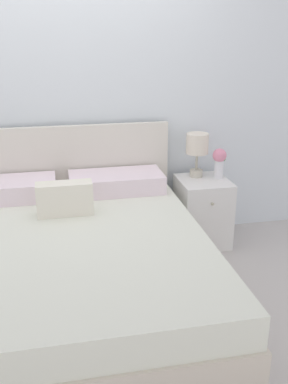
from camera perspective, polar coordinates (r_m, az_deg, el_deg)
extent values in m
plane|color=#BCB7B2|center=(3.93, -9.87, -6.25)|extent=(12.00, 12.00, 0.00)
cube|color=white|center=(3.62, -11.19, 13.01)|extent=(8.00, 0.06, 2.60)
cube|color=beige|center=(2.96, -9.16, -11.96)|extent=(1.71, 2.02, 0.34)
cube|color=white|center=(2.83, -9.46, -7.45)|extent=(1.68, 1.98, 0.19)
cube|color=silver|center=(3.71, -10.32, 0.57)|extent=(1.75, 0.05, 1.01)
cube|color=white|center=(3.48, -17.03, 0.29)|extent=(0.72, 0.36, 0.14)
cube|color=white|center=(3.50, -3.54, 1.25)|extent=(0.72, 0.36, 0.14)
cube|color=white|center=(3.09, -10.04, -0.84)|extent=(0.38, 0.13, 0.23)
cube|color=white|center=(3.79, 7.42, -2.48)|extent=(0.40, 0.43, 0.56)
sphere|color=#B2AD93|center=(3.54, 8.71, -1.51)|extent=(0.02, 0.02, 0.02)
cylinder|color=beige|center=(3.76, 6.63, 2.40)|extent=(0.11, 0.11, 0.06)
cylinder|color=#B7B29E|center=(3.73, 6.69, 3.85)|extent=(0.02, 0.02, 0.14)
cylinder|color=silver|center=(3.69, 6.79, 6.13)|extent=(0.18, 0.18, 0.16)
cylinder|color=white|center=(3.73, 9.47, 2.86)|extent=(0.07, 0.07, 0.15)
sphere|color=pink|center=(3.70, 9.57, 4.61)|extent=(0.11, 0.11, 0.11)
sphere|color=#609356|center=(3.71, 9.96, 4.21)|extent=(0.05, 0.05, 0.05)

